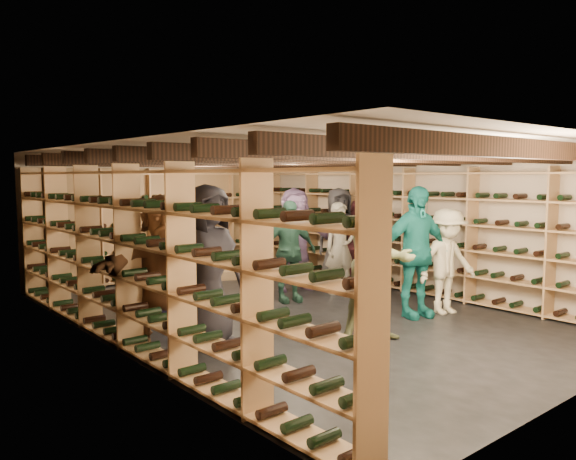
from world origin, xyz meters
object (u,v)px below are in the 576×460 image
(person_0, at_px, (208,265))
(person_8, at_px, (360,244))
(person_5, at_px, (163,269))
(person_7, at_px, (340,248))
(person_4, at_px, (415,252))
(crate_stack_left, at_px, (195,285))
(crate_stack_right, at_px, (178,278))
(person_11, at_px, (295,239))
(crate_loose, at_px, (222,275))
(person_6, at_px, (163,264))
(person_3, at_px, (447,261))
(person_2, at_px, (379,264))
(person_10, at_px, (288,251))
(person_12, at_px, (339,235))

(person_0, height_order, person_8, person_0)
(person_5, xyz_separation_m, person_7, (3.66, 0.66, -0.11))
(person_4, bearing_deg, crate_stack_left, 145.74)
(crate_stack_right, distance_m, person_4, 4.12)
(crate_stack_right, xyz_separation_m, person_5, (-1.58, -2.51, 0.64))
(person_7, xyz_separation_m, person_11, (-0.38, 0.73, 0.12))
(person_0, distance_m, person_5, 0.55)
(crate_loose, distance_m, person_7, 2.64)
(person_8, distance_m, person_11, 1.22)
(person_0, relative_size, person_6, 1.25)
(person_3, relative_size, person_5, 0.86)
(crate_loose, height_order, person_4, person_4)
(person_7, distance_m, person_11, 0.83)
(person_0, distance_m, person_8, 4.18)
(crate_stack_left, xyz_separation_m, person_3, (2.63, -2.71, 0.43))
(person_7, bearing_deg, person_3, -67.55)
(crate_loose, bearing_deg, crate_stack_left, -133.62)
(person_7, bearing_deg, person_6, -172.83)
(person_6, bearing_deg, person_4, -25.22)
(crate_loose, xyz_separation_m, person_5, (-2.85, -3.08, 0.81))
(crate_stack_left, xyz_separation_m, person_5, (-1.25, -1.39, 0.56))
(person_2, distance_m, person_10, 2.41)
(person_0, bearing_deg, person_2, -39.12)
(person_3, bearing_deg, person_12, 93.69)
(person_3, bearing_deg, person_10, 135.61)
(person_3, bearing_deg, crate_stack_left, 148.02)
(person_2, distance_m, person_4, 1.36)
(person_4, xyz_separation_m, person_12, (1.01, 2.54, -0.04))
(person_6, bearing_deg, person_10, 3.51)
(person_8, distance_m, person_12, 0.56)
(crate_loose, relative_size, person_3, 0.32)
(person_0, height_order, person_4, person_0)
(person_4, height_order, person_5, person_4)
(person_10, bearing_deg, person_4, -51.84)
(crate_loose, bearing_deg, person_3, -76.94)
(person_10, xyz_separation_m, person_12, (1.77, 0.63, 0.08))
(crate_stack_left, distance_m, person_10, 1.56)
(person_3, distance_m, person_5, 4.09)
(person_6, height_order, person_11, person_11)
(crate_stack_left, height_order, person_11, person_11)
(crate_stack_left, relative_size, person_0, 0.36)
(person_2, relative_size, person_12, 1.06)
(person_5, height_order, person_6, person_5)
(person_5, bearing_deg, person_3, -0.23)
(person_0, distance_m, person_11, 3.41)
(person_4, relative_size, person_8, 1.19)
(crate_stack_right, xyz_separation_m, person_3, (2.29, -3.82, 0.52))
(crate_stack_right, height_order, person_12, person_12)
(crate_loose, xyz_separation_m, person_3, (1.02, -4.39, 0.69))
(person_3, bearing_deg, crate_loose, 116.96)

